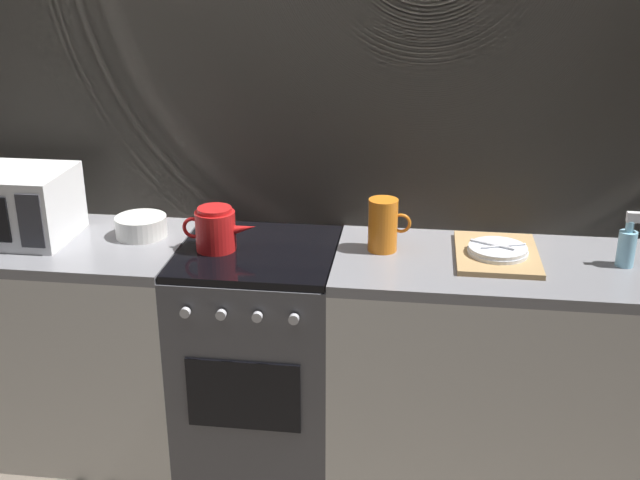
{
  "coord_description": "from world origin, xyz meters",
  "views": [
    {
      "loc": [
        0.59,
        -2.69,
        2.02
      ],
      "look_at": [
        0.24,
        0.0,
        0.95
      ],
      "focal_mm": 44.09,
      "sensor_mm": 36.0,
      "label": 1
    }
  ],
  "objects_px": {
    "microwave": "(10,204)",
    "spray_bottle": "(627,245)",
    "kettle": "(216,229)",
    "pitcher": "(383,225)",
    "dish_pile": "(497,253)",
    "mixing_bowl": "(141,226)",
    "stove_unit": "(260,354)"
  },
  "relations": [
    {
      "from": "microwave",
      "to": "spray_bottle",
      "type": "distance_m",
      "value": 2.31
    },
    {
      "from": "kettle",
      "to": "pitcher",
      "type": "relative_size",
      "value": 1.42
    },
    {
      "from": "kettle",
      "to": "pitcher",
      "type": "bearing_deg",
      "value": 6.95
    },
    {
      "from": "pitcher",
      "to": "dish_pile",
      "type": "xyz_separation_m",
      "value": [
        0.42,
        -0.02,
        -0.08
      ]
    },
    {
      "from": "dish_pile",
      "to": "pitcher",
      "type": "bearing_deg",
      "value": 177.69
    },
    {
      "from": "spray_bottle",
      "to": "pitcher",
      "type": "bearing_deg",
      "value": 177.6
    },
    {
      "from": "kettle",
      "to": "spray_bottle",
      "type": "height_order",
      "value": "spray_bottle"
    },
    {
      "from": "kettle",
      "to": "dish_pile",
      "type": "height_order",
      "value": "kettle"
    },
    {
      "from": "kettle",
      "to": "dish_pile",
      "type": "xyz_separation_m",
      "value": [
        1.04,
        0.06,
        -0.06
      ]
    },
    {
      "from": "mixing_bowl",
      "to": "pitcher",
      "type": "distance_m",
      "value": 0.95
    },
    {
      "from": "mixing_bowl",
      "to": "spray_bottle",
      "type": "distance_m",
      "value": 1.82
    },
    {
      "from": "pitcher",
      "to": "dish_pile",
      "type": "relative_size",
      "value": 0.5
    },
    {
      "from": "stove_unit",
      "to": "spray_bottle",
      "type": "xyz_separation_m",
      "value": [
        1.34,
        0.02,
        0.53
      ]
    },
    {
      "from": "microwave",
      "to": "spray_bottle",
      "type": "xyz_separation_m",
      "value": [
        2.31,
        0.02,
        -0.06
      ]
    },
    {
      "from": "spray_bottle",
      "to": "stove_unit",
      "type": "bearing_deg",
      "value": -179.13
    },
    {
      "from": "pitcher",
      "to": "spray_bottle",
      "type": "bearing_deg",
      "value": -2.4
    },
    {
      "from": "mixing_bowl",
      "to": "pitcher",
      "type": "relative_size",
      "value": 1.0
    },
    {
      "from": "spray_bottle",
      "to": "kettle",
      "type": "bearing_deg",
      "value": -178.49
    },
    {
      "from": "stove_unit",
      "to": "microwave",
      "type": "height_order",
      "value": "microwave"
    },
    {
      "from": "kettle",
      "to": "mixing_bowl",
      "type": "xyz_separation_m",
      "value": [
        -0.33,
        0.1,
        -0.04
      ]
    },
    {
      "from": "mixing_bowl",
      "to": "spray_bottle",
      "type": "bearing_deg",
      "value": -1.91
    },
    {
      "from": "dish_pile",
      "to": "spray_bottle",
      "type": "distance_m",
      "value": 0.45
    },
    {
      "from": "kettle",
      "to": "dish_pile",
      "type": "distance_m",
      "value": 1.04
    },
    {
      "from": "microwave",
      "to": "spray_bottle",
      "type": "relative_size",
      "value": 2.27
    },
    {
      "from": "microwave",
      "to": "mixing_bowl",
      "type": "xyz_separation_m",
      "value": [
        0.49,
        0.08,
        -0.1
      ]
    },
    {
      "from": "microwave",
      "to": "dish_pile",
      "type": "height_order",
      "value": "microwave"
    },
    {
      "from": "stove_unit",
      "to": "microwave",
      "type": "relative_size",
      "value": 1.96
    },
    {
      "from": "microwave",
      "to": "mixing_bowl",
      "type": "bearing_deg",
      "value": 8.85
    },
    {
      "from": "pitcher",
      "to": "microwave",
      "type": "bearing_deg",
      "value": -177.93
    },
    {
      "from": "kettle",
      "to": "stove_unit",
      "type": "bearing_deg",
      "value": 7.14
    },
    {
      "from": "stove_unit",
      "to": "spray_bottle",
      "type": "distance_m",
      "value": 1.44
    },
    {
      "from": "microwave",
      "to": "kettle",
      "type": "relative_size",
      "value": 1.62
    }
  ]
}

